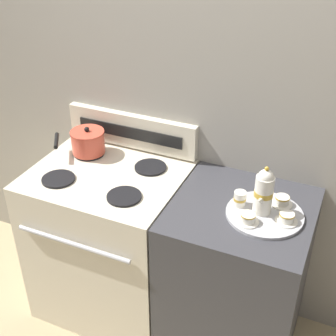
% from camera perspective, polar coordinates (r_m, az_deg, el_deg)
% --- Properties ---
extents(ground_plane, '(6.00, 6.00, 0.00)m').
position_cam_1_polar(ground_plane, '(2.92, -0.38, -17.59)').
color(ground_plane, tan).
extents(wall_back, '(6.00, 0.05, 2.20)m').
position_cam_1_polar(wall_back, '(2.49, 2.83, 5.05)').
color(wall_back, '#9E998E').
rests_on(wall_back, ground).
extents(stove, '(0.79, 0.68, 0.93)m').
position_cam_1_polar(stove, '(2.71, -6.95, -8.92)').
color(stove, beige).
rests_on(stove, ground).
extents(control_panel, '(0.77, 0.05, 0.20)m').
position_cam_1_polar(control_panel, '(2.61, -4.47, 4.54)').
color(control_panel, beige).
rests_on(control_panel, stove).
extents(side_counter, '(0.66, 0.65, 0.92)m').
position_cam_1_polar(side_counter, '(2.50, 8.18, -13.37)').
color(side_counter, '#38383D').
rests_on(side_counter, ground).
extents(saucepan, '(0.28, 0.25, 0.15)m').
position_cam_1_polar(saucepan, '(2.60, -9.79, 3.19)').
color(saucepan, '#D14C38').
rests_on(saucepan, stove).
extents(serving_tray, '(0.35, 0.35, 0.01)m').
position_cam_1_polar(serving_tray, '(2.17, 11.69, -5.54)').
color(serving_tray, '#B2B2B7').
rests_on(serving_tray, side_counter).
extents(teapot, '(0.09, 0.14, 0.24)m').
position_cam_1_polar(teapot, '(2.11, 11.60, -2.80)').
color(teapot, white).
rests_on(teapot, serving_tray).
extents(teacup_left, '(0.10, 0.10, 0.04)m').
position_cam_1_polar(teacup_left, '(2.12, 14.26, -5.91)').
color(teacup_left, white).
rests_on(teacup_left, serving_tray).
extents(teacup_right, '(0.10, 0.10, 0.04)m').
position_cam_1_polar(teacup_right, '(2.09, 9.72, -6.05)').
color(teacup_right, white).
rests_on(teacup_right, serving_tray).
extents(teacup_front, '(0.10, 0.10, 0.04)m').
position_cam_1_polar(teacup_front, '(2.22, 13.71, -3.89)').
color(teacup_front, white).
rests_on(teacup_front, serving_tray).
extents(creamer_jug, '(0.06, 0.06, 0.07)m').
position_cam_1_polar(creamer_jug, '(2.18, 8.77, -3.68)').
color(creamer_jug, white).
rests_on(creamer_jug, serving_tray).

